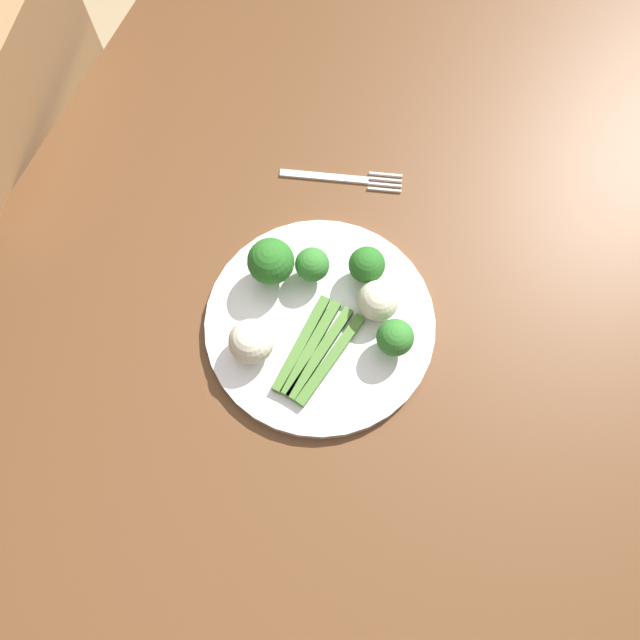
{
  "coord_description": "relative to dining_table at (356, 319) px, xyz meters",
  "views": [
    {
      "loc": [
        0.31,
        0.07,
        1.48
      ],
      "look_at": [
        0.06,
        -0.03,
        0.76
      ],
      "focal_mm": 35.59,
      "sensor_mm": 36.0,
      "label": 1
    }
  ],
  "objects": [
    {
      "name": "asparagus_bundle",
      "position": [
        0.1,
        -0.02,
        0.11
      ],
      "size": [
        0.14,
        0.07,
        0.01
      ],
      "rotation": [
        0.0,
        0.0,
        2.99
      ],
      "color": "#47752D",
      "rests_on": "plate"
    },
    {
      "name": "broccoli_near_center",
      "position": [
        0.02,
        -0.11,
        0.15
      ],
      "size": [
        0.06,
        0.06,
        0.07
      ],
      "color": "#568E33",
      "rests_on": "plate"
    },
    {
      "name": "fork",
      "position": [
        -0.15,
        -0.08,
        0.09
      ],
      "size": [
        0.06,
        0.16,
        0.0
      ],
      "rotation": [
        0.0,
        0.0,
        1.84
      ],
      "color": "silver",
      "rests_on": "dining_table"
    },
    {
      "name": "dining_table",
      "position": [
        0.0,
        0.0,
        0.0
      ],
      "size": [
        1.45,
        0.97,
        0.74
      ],
      "color": "brown",
      "rests_on": "ground_plane"
    },
    {
      "name": "broccoli_outer_edge",
      "position": [
        -0.02,
        -0.0,
        0.14
      ],
      "size": [
        0.04,
        0.04,
        0.05
      ],
      "color": "#568E33",
      "rests_on": "plate"
    },
    {
      "name": "broccoli_front_left",
      "position": [
        0.01,
        -0.06,
        0.14
      ],
      "size": [
        0.04,
        0.04,
        0.05
      ],
      "color": "#609E3D",
      "rests_on": "plate"
    },
    {
      "name": "cauliflower_mid",
      "position": [
        0.12,
        -0.09,
        0.13
      ],
      "size": [
        0.05,
        0.05,
        0.05
      ],
      "primitive_type": "sphere",
      "color": "silver",
      "rests_on": "plate"
    },
    {
      "name": "broccoli_back_right",
      "position": [
        0.06,
        0.06,
        0.14
      ],
      "size": [
        0.04,
        0.04,
        0.05
      ],
      "color": "#609E3D",
      "rests_on": "plate"
    },
    {
      "name": "plate",
      "position": [
        0.06,
        -0.03,
        0.1
      ],
      "size": [
        0.28,
        0.28,
        0.01
      ],
      "primitive_type": "cylinder",
      "color": "white",
      "rests_on": "dining_table"
    },
    {
      "name": "cauliflower_near_fork",
      "position": [
        0.02,
        0.03,
        0.13
      ],
      "size": [
        0.05,
        0.05,
        0.05
      ],
      "primitive_type": "sphere",
      "color": "beige",
      "rests_on": "plate"
    },
    {
      "name": "ground_plane",
      "position": [
        0.0,
        0.0,
        -0.66
      ],
      "size": [
        6.0,
        6.0,
        0.02
      ],
      "primitive_type": "cube",
      "color": "tan"
    },
    {
      "name": "chair",
      "position": [
        -0.08,
        -0.62,
        -0.15
      ],
      "size": [
        0.46,
        0.46,
        0.87
      ],
      "rotation": [
        0.0,
        0.0,
        0.18
      ],
      "color": "#9E754C",
      "rests_on": "ground_plane"
    }
  ]
}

